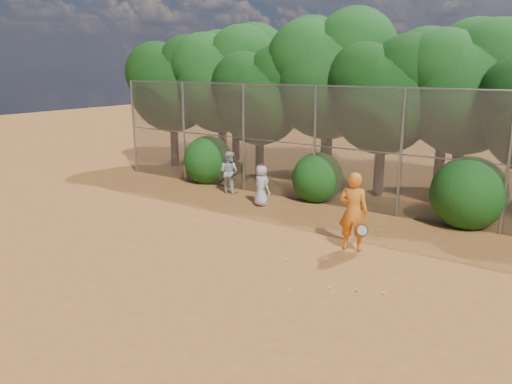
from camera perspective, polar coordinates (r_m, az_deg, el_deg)
The scene contains 24 objects.
ground at distance 12.28m, azimuth -2.85°, elevation -8.04°, with size 80.00×80.00×0.00m, color #9E5823.
fence_back at distance 16.76m, azimuth 9.38°, elevation 5.18°, with size 20.05×0.09×4.03m.
tree_0 at distance 23.64m, azimuth -9.41°, elevation 12.39°, with size 4.38×3.81×6.00m.
tree_1 at distance 22.36m, azimuth -3.77°, elevation 13.04°, with size 4.64×4.03×6.35m.
tree_2 at distance 20.34m, azimuth 0.61°, elevation 11.30°, with size 3.99×3.47×5.47m.
tree_3 at distance 19.91m, azimuth 8.46°, elevation 13.42°, with size 4.89×4.26×6.70m.
tree_4 at distance 18.38m, azimuth 14.61°, elevation 11.06°, with size 4.19×3.64×5.73m.
tree_5 at distance 18.43m, azimuth 23.00°, elevation 11.31°, with size 4.51×3.92×6.17m.
tree_9 at distance 24.79m, azimuth -2.23°, elevation 13.59°, with size 4.83×4.20×6.62m.
tree_10 at distance 22.32m, azimuth 8.73°, elevation 14.10°, with size 5.15×4.48×7.06m.
tree_11 at distance 20.21m, azimuth 21.22°, elevation 11.98°, with size 4.64×4.03×6.35m.
bush_0 at distance 20.36m, azimuth -5.48°, elevation 3.91°, with size 2.00×2.00×2.00m, color #114110.
bush_1 at distance 17.63m, azimuth 7.07°, elevation 1.89°, with size 1.80×1.80×1.80m, color #114110.
bush_2 at distance 15.96m, azimuth 23.16°, elevation 0.24°, with size 2.20×2.20×2.20m, color #114110.
player_yellow at distance 12.99m, azimuth 11.06°, elevation -2.22°, with size 0.94×0.67×2.06m.
player_teen at distance 16.85m, azimuth 0.64°, elevation 0.80°, with size 0.80×0.65×1.45m.
player_white at distance 18.63m, azimuth -3.11°, elevation 2.30°, with size 0.87×0.77×1.57m.
ball_0 at distance 10.98m, azimuth 11.43°, elevation -10.96°, with size 0.07×0.07×0.07m, color #BED326.
ball_1 at distance 14.17m, azimuth 13.96°, elevation -5.20°, with size 0.07×0.07×0.07m, color #BED326.
ball_2 at distance 10.82m, azimuth 3.70°, elevation -11.07°, with size 0.07×0.07×0.07m, color #BED326.
ball_3 at distance 11.02m, azimuth 8.37°, elevation -10.73°, with size 0.07×0.07×0.07m, color #BED326.
ball_4 at distance 12.32m, azimuth 3.56°, elevation -7.80°, with size 0.07×0.07×0.07m, color #BED326.
ball_5 at distance 14.83m, azimuth 13.82°, elevation -4.31°, with size 0.07×0.07×0.07m, color #BED326.
ball_6 at distance 10.98m, azimuth 14.33°, elevation -11.13°, with size 0.07×0.07×0.07m, color #BED326.
Camera 1 is at (6.96, -8.96, 4.68)m, focal length 35.00 mm.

